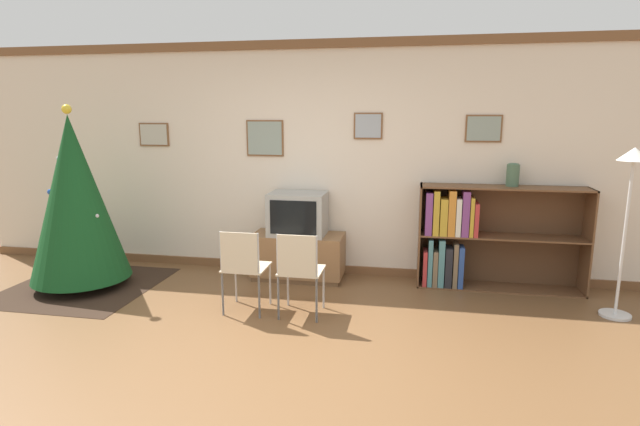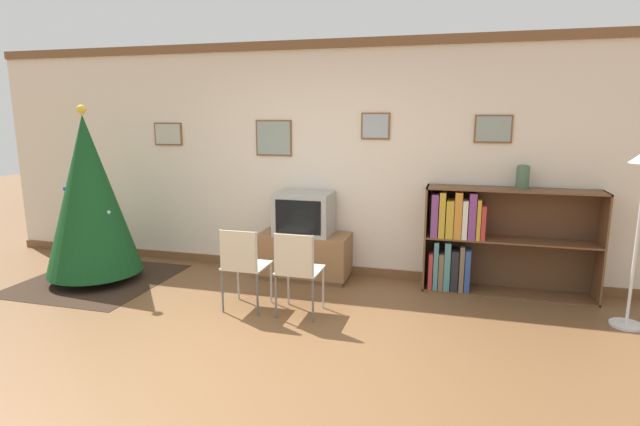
# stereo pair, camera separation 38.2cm
# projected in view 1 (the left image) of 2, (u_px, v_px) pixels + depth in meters

# --- Properties ---
(ground_plane) EXTENTS (24.00, 24.00, 0.00)m
(ground_plane) POSITION_uv_depth(u_px,v_px,m) (252.00, 367.00, 3.77)
(ground_plane) COLOR brown
(wall_back) EXTENTS (8.79, 0.11, 2.70)m
(wall_back) POSITION_uv_depth(u_px,v_px,m) (315.00, 160.00, 5.84)
(wall_back) COLOR silver
(wall_back) RESTS_ON ground_plane
(area_rug) EXTENTS (1.54, 1.57, 0.01)m
(area_rug) POSITION_uv_depth(u_px,v_px,m) (84.00, 286.00, 5.54)
(area_rug) COLOR #332319
(area_rug) RESTS_ON ground_plane
(christmas_tree) EXTENTS (1.03, 1.03, 1.97)m
(christmas_tree) POSITION_uv_depth(u_px,v_px,m) (75.00, 199.00, 5.35)
(christmas_tree) COLOR maroon
(christmas_tree) RESTS_ON area_rug
(tv_console) EXTENTS (1.04, 0.48, 0.53)m
(tv_console) POSITION_uv_depth(u_px,v_px,m) (298.00, 256.00, 5.78)
(tv_console) COLOR brown
(tv_console) RESTS_ON ground_plane
(television) EXTENTS (0.64, 0.47, 0.48)m
(television) POSITION_uv_depth(u_px,v_px,m) (298.00, 214.00, 5.68)
(television) COLOR #9E9E99
(television) RESTS_ON tv_console
(folding_chair_left) EXTENTS (0.40, 0.40, 0.82)m
(folding_chair_left) POSITION_uv_depth(u_px,v_px,m) (243.00, 266.00, 4.71)
(folding_chair_left) COLOR beige
(folding_chair_left) RESTS_ON ground_plane
(folding_chair_right) EXTENTS (0.40, 0.40, 0.82)m
(folding_chair_right) POSITION_uv_depth(u_px,v_px,m) (299.00, 269.00, 4.61)
(folding_chair_right) COLOR beige
(folding_chair_right) RESTS_ON ground_plane
(bookshelf) EXTENTS (1.75, 0.36, 1.13)m
(bookshelf) POSITION_uv_depth(u_px,v_px,m) (470.00, 236.00, 5.43)
(bookshelf) COLOR brown
(bookshelf) RESTS_ON ground_plane
(vase) EXTENTS (0.13, 0.13, 0.24)m
(vase) POSITION_uv_depth(u_px,v_px,m) (513.00, 175.00, 5.28)
(vase) COLOR #47664C
(vase) RESTS_ON bookshelf
(standing_lamp) EXTENTS (0.28, 0.28, 1.59)m
(standing_lamp) POSITION_uv_depth(u_px,v_px,m) (630.00, 188.00, 4.49)
(standing_lamp) COLOR silver
(standing_lamp) RESTS_ON ground_plane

